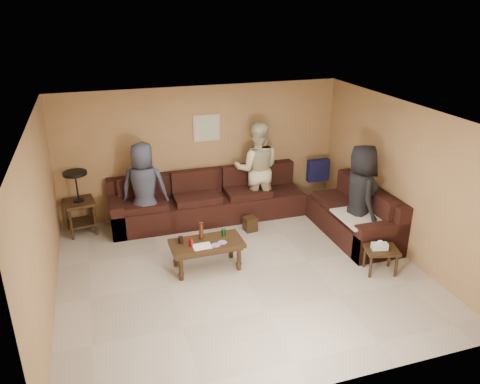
% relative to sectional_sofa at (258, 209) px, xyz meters
% --- Properties ---
extents(room, '(5.60, 5.50, 2.50)m').
position_rel_sectional_sofa_xyz_m(room, '(-0.81, -1.52, 1.34)').
color(room, '#B0A595').
rests_on(room, ground).
extents(sectional_sofa, '(4.65, 2.90, 0.97)m').
position_rel_sectional_sofa_xyz_m(sectional_sofa, '(0.00, 0.00, 0.00)').
color(sectional_sofa, black).
rests_on(sectional_sofa, ground).
extents(coffee_table, '(1.14, 0.58, 0.75)m').
position_rel_sectional_sofa_xyz_m(coffee_table, '(-1.29, -1.22, 0.07)').
color(coffee_table, '#311F10').
rests_on(coffee_table, ground).
extents(end_table_left, '(0.59, 0.59, 1.18)m').
position_rel_sectional_sofa_xyz_m(end_table_left, '(-3.17, 0.67, 0.29)').
color(end_table_left, '#311F10').
rests_on(end_table_left, ground).
extents(side_table_right, '(0.58, 0.52, 0.55)m').
position_rel_sectional_sofa_xyz_m(side_table_right, '(1.25, -2.15, 0.04)').
color(side_table_right, '#311F10').
rests_on(side_table_right, ground).
extents(waste_bin, '(0.25, 0.25, 0.26)m').
position_rel_sectional_sofa_xyz_m(waste_bin, '(-0.22, -0.19, -0.19)').
color(waste_bin, '#311F10').
rests_on(waste_bin, ground).
extents(wall_art, '(0.52, 0.04, 0.52)m').
position_rel_sectional_sofa_xyz_m(wall_art, '(-0.71, 0.96, 1.37)').
color(wall_art, tan).
rests_on(wall_art, ground).
extents(person_left, '(0.95, 0.75, 1.69)m').
position_rel_sectional_sofa_xyz_m(person_left, '(-2.03, 0.37, 0.52)').
color(person_left, '#313445').
rests_on(person_left, ground).
extents(person_middle, '(1.07, 0.94, 1.86)m').
position_rel_sectional_sofa_xyz_m(person_middle, '(0.15, 0.51, 0.60)').
color(person_middle, '#C5BB92').
rests_on(person_middle, ground).
extents(person_right, '(0.69, 0.94, 1.78)m').
position_rel_sectional_sofa_xyz_m(person_right, '(1.40, -1.19, 0.57)').
color(person_right, black).
rests_on(person_right, ground).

